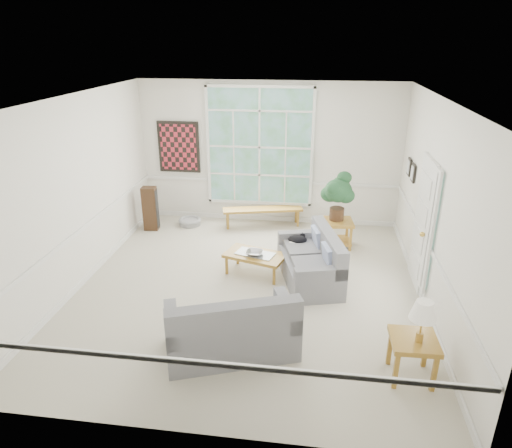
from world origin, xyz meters
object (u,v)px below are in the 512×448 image
Objects in this scene: loveseat_right at (310,257)px; side_table at (412,358)px; coffee_table at (255,264)px; end_table at (338,233)px; loveseat_front at (231,321)px.

loveseat_right reaches higher than side_table.
coffee_table is 1.85× the size of side_table.
loveseat_right reaches higher than coffee_table.
coffee_table is 1.96m from end_table.
loveseat_right is at bearing 11.07° from coffee_table.
loveseat_front is 1.63× the size of coffee_table.
loveseat_front is 2.23m from side_table.
loveseat_front is 2.12m from coffee_table.
loveseat_right is 0.95× the size of loveseat_front.
loveseat_right is 2.86× the size of side_table.
end_table is at bearing 59.88° from coffee_table.
loveseat_right is 2.55m from side_table.
loveseat_front reaches higher than side_table.
side_table reaches higher than coffee_table.
side_table is (2.19, -2.31, 0.08)m from coffee_table.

